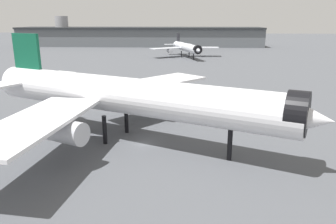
{
  "coord_description": "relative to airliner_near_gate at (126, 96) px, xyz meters",
  "views": [
    {
      "loc": [
        9.1,
        -53.86,
        21.29
      ],
      "look_at": [
        4.43,
        -1.44,
        6.35
      ],
      "focal_mm": 35.36,
      "sensor_mm": 36.0,
      "label": 1
    }
  ],
  "objects": [
    {
      "name": "airliner_near_gate",
      "position": [
        0.0,
        0.0,
        0.0
      ],
      "size": [
        63.12,
        56.43,
        18.42
      ],
      "rotation": [
        0.0,
        0.0,
        -0.39
      ],
      "color": "white",
      "rests_on": "ground"
    },
    {
      "name": "terminal_building",
      "position": [
        -35.28,
        209.45,
        -0.64
      ],
      "size": [
        191.06,
        37.03,
        23.04
      ],
      "rotation": [
        0.0,
        0.0,
        0.04
      ],
      "color": "slate",
      "rests_on": "ground"
    },
    {
      "name": "airliner_far_taxiway",
      "position": [
        5.81,
        132.54,
        -2.51
      ],
      "size": [
        38.71,
        43.48,
        12.71
      ],
      "rotation": [
        0.0,
        0.0,
        5.05
      ],
      "color": "silver",
      "rests_on": "ground"
    },
    {
      "name": "ground",
      "position": [
        3.2,
        -1.72,
        -8.11
      ],
      "size": [
        900.0,
        900.0,
        0.0
      ],
      "primitive_type": "plane",
      "color": "#4C4F54"
    }
  ]
}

